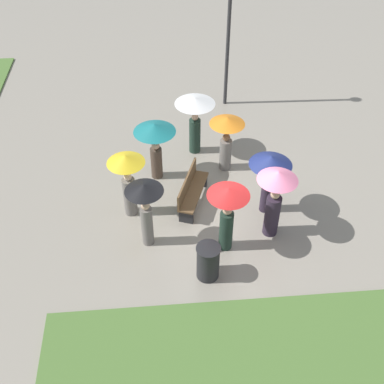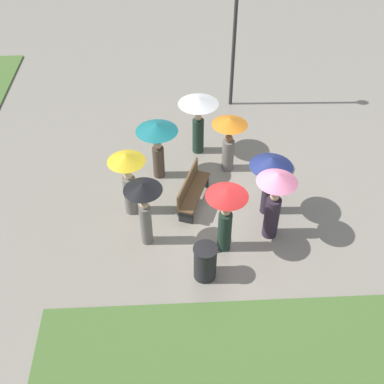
{
  "view_description": "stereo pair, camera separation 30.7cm",
  "coord_description": "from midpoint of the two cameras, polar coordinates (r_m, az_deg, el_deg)",
  "views": [
    {
      "loc": [
        -8.78,
        1.63,
        8.97
      ],
      "look_at": [
        0.27,
        0.85,
        0.87
      ],
      "focal_mm": 45.0,
      "sensor_mm": 36.0,
      "label": 1
    },
    {
      "loc": [
        -8.8,
        1.32,
        8.97
      ],
      "look_at": [
        0.27,
        0.85,
        0.87
      ],
      "focal_mm": 45.0,
      "sensor_mm": 36.0,
      "label": 2
    }
  ],
  "objects": [
    {
      "name": "crowd_person_white",
      "position": [
        14.21,
        1.38,
        9.29
      ],
      "size": [
        1.18,
        1.18,
        1.86
      ],
      "rotation": [
        0.0,
        0.0,
        0.71
      ],
      "color": "#1E3328",
      "rests_on": "ground_plane"
    },
    {
      "name": "crowd_person_black",
      "position": [
        11.26,
        -4.94,
        -1.21
      ],
      "size": [
        0.91,
        0.91,
        1.9
      ],
      "rotation": [
        0.0,
        0.0,
        0.9
      ],
      "color": "slate",
      "rests_on": "ground_plane"
    },
    {
      "name": "park_bench",
      "position": [
        12.84,
        0.66,
        0.26
      ],
      "size": [
        1.75,
        0.98,
        0.9
      ],
      "rotation": [
        0.0,
        0.0,
        -0.35
      ],
      "color": "brown",
      "rests_on": "ground_plane"
    },
    {
      "name": "crowd_person_red",
      "position": [
        11.11,
        4.85,
        -2.01
      ],
      "size": [
        0.99,
        0.99,
        1.91
      ],
      "rotation": [
        0.0,
        0.0,
        5.59
      ],
      "color": "#1E3328",
      "rests_on": "ground_plane"
    },
    {
      "name": "crowd_person_pink",
      "position": [
        11.58,
        10.55,
        -0.36
      ],
      "size": [
        0.97,
        0.97,
        2.0
      ],
      "rotation": [
        0.0,
        0.0,
        1.66
      ],
      "color": "#2D2333",
      "rests_on": "ground_plane"
    },
    {
      "name": "crowd_person_orange",
      "position": [
        13.6,
        5.07,
        6.81
      ],
      "size": [
        1.0,
        1.0,
        1.75
      ],
      "rotation": [
        0.0,
        0.0,
        3.05
      ],
      "color": "slate",
      "rests_on": "ground_plane"
    },
    {
      "name": "crowd_person_navy",
      "position": [
        12.17,
        10.01,
        2.52
      ],
      "size": [
        1.09,
        1.09,
        1.79
      ],
      "rotation": [
        0.0,
        0.0,
        2.4
      ],
      "color": "#2D2333",
      "rests_on": "ground_plane"
    },
    {
      "name": "trash_bin",
      "position": [
        11.1,
        2.37,
        -8.32
      ],
      "size": [
        0.57,
        0.57,
        0.94
      ],
      "color": "#232326",
      "rests_on": "ground_plane"
    },
    {
      "name": "lamp_post",
      "position": [
        15.94,
        5.77,
        20.07
      ],
      "size": [
        0.32,
        0.32,
        4.97
      ],
      "color": "#2D2D30",
      "rests_on": "ground_plane"
    },
    {
      "name": "crowd_person_teal",
      "position": [
        13.23,
        -3.49,
        6.57
      ],
      "size": [
        1.16,
        1.16,
        1.79
      ],
      "rotation": [
        0.0,
        0.0,
        4.96
      ],
      "color": "#47382D",
      "rests_on": "ground_plane"
    },
    {
      "name": "ground_plane",
      "position": [
        12.64,
        4.64,
        -3.65
      ],
      "size": [
        90.0,
        90.0,
        0.0
      ],
      "primitive_type": "plane",
      "color": "gray"
    },
    {
      "name": "crowd_person_yellow",
      "position": [
        12.15,
        -6.9,
        2.19
      ],
      "size": [
        0.96,
        0.96,
        1.9
      ],
      "rotation": [
        0.0,
        0.0,
        2.12
      ],
      "color": "slate",
      "rests_on": "ground_plane"
    }
  ]
}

